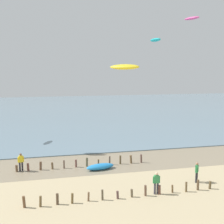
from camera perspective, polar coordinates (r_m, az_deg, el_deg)
wet_sand_strip at (r=28.60m, az=-11.93°, el=-10.67°), size 120.00×6.36×0.01m
sea at (r=65.88m, az=-12.33°, el=0.21°), size 160.00×70.00×0.10m
groyne_mid at (r=21.58m, az=2.29°, el=-15.98°), size 14.27×0.34×0.84m
groyne_far at (r=27.94m, az=-6.24°, el=-10.17°), size 12.25×0.32×0.88m
person_mid_beach at (r=27.79m, az=-17.85°, el=-9.49°), size 0.56×0.30×1.71m
person_by_waterline at (r=25.08m, az=16.68°, el=-11.41°), size 0.40×0.46×1.71m
person_trailing_behind at (r=22.20m, az=8.91°, el=-13.81°), size 0.57×0.24×1.71m
grounded_kite at (r=27.19m, az=-2.38°, el=-10.92°), size 2.83×1.44×0.54m
kite_aloft_1 at (r=19.21m, az=2.53°, el=9.05°), size 2.12×1.87×0.48m
kite_aloft_4 at (r=45.33m, az=15.75°, el=17.68°), size 1.83×2.77×0.48m
kite_aloft_6 at (r=39.96m, az=8.72°, el=14.13°), size 1.14×2.74×0.52m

